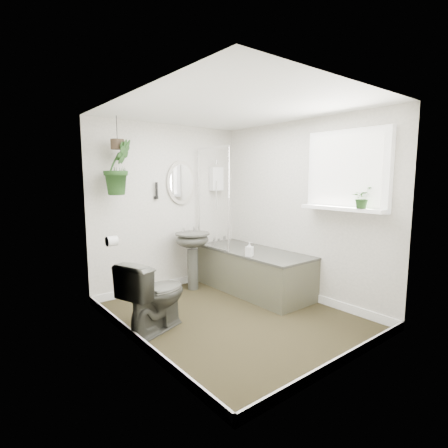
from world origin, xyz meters
TOP-DOWN VIEW (x-y plane):
  - floor at (0.00, 0.00)m, footprint 2.30×2.80m
  - ceiling at (0.00, 0.00)m, footprint 2.30×2.80m
  - wall_back at (0.00, 1.41)m, footprint 2.30×0.02m
  - wall_front at (0.00, -1.41)m, footprint 2.30×0.02m
  - wall_left at (-1.16, 0.00)m, footprint 0.02×2.80m
  - wall_right at (1.16, 0.00)m, footprint 0.02×2.80m
  - skirting at (0.00, 0.00)m, footprint 2.30×2.80m
  - bathtub at (0.80, 0.50)m, footprint 0.72×1.72m
  - bath_screen at (0.47, 0.99)m, footprint 0.04×0.72m
  - shower_box at (0.80, 1.34)m, footprint 0.20×0.10m
  - oval_mirror at (0.19, 1.37)m, footprint 0.46×0.03m
  - wall_sconce at (-0.21, 1.36)m, footprint 0.04×0.04m
  - toilet_roll_holder at (-1.10, 0.70)m, footprint 0.11×0.11m
  - window_recess at (1.09, -0.70)m, footprint 0.08×1.00m
  - window_sill at (1.02, -0.70)m, footprint 0.18×1.00m
  - window_blinds at (1.04, -0.70)m, footprint 0.01×0.86m
  - toilet at (-0.85, 0.23)m, footprint 0.84×0.65m
  - pedestal_sink at (0.19, 1.10)m, footprint 0.52×0.46m
  - sill_plant at (0.97, -0.96)m, footprint 0.23×0.21m
  - hanging_plant at (-0.80, 1.19)m, footprint 0.42×0.36m
  - soap_bottle at (0.51, 0.27)m, footprint 0.11×0.11m
  - hanging_pot at (-0.80, 1.19)m, footprint 0.16×0.16m

SIDE VIEW (x-z plane):
  - floor at x=0.00m, z-range -0.02..0.00m
  - skirting at x=0.00m, z-range 0.00..0.10m
  - bathtub at x=0.80m, z-range 0.00..0.58m
  - toilet at x=-0.85m, z-range 0.00..0.76m
  - pedestal_sink at x=0.19m, z-range 0.00..0.81m
  - soap_bottle at x=0.51m, z-range 0.58..0.76m
  - toilet_roll_holder at x=-1.10m, z-range 0.84..0.96m
  - wall_back at x=0.00m, z-range 0.00..2.30m
  - wall_front at x=0.00m, z-range 0.00..2.30m
  - wall_left at x=-1.16m, z-range 0.00..2.30m
  - wall_right at x=1.16m, z-range 0.00..2.30m
  - window_sill at x=1.02m, z-range 1.21..1.25m
  - bath_screen at x=0.47m, z-range 0.58..1.98m
  - sill_plant at x=0.97m, z-range 1.25..1.48m
  - wall_sconce at x=-0.21m, z-range 1.29..1.51m
  - oval_mirror at x=0.19m, z-range 1.19..1.81m
  - shower_box at x=0.80m, z-range 1.38..1.73m
  - window_recess at x=1.09m, z-range 1.20..2.10m
  - window_blinds at x=1.04m, z-range 1.27..2.03m
  - hanging_plant at x=-0.80m, z-range 1.36..2.03m
  - hanging_pot at x=-0.80m, z-range 1.91..2.03m
  - ceiling at x=0.00m, z-range 2.30..2.32m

